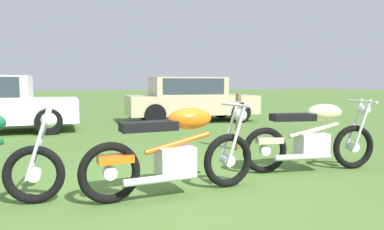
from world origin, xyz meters
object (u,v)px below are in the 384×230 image
motorcycle_cream (312,137)px  fence_post_wooden (238,122)px  car_beige (190,97)px  motorcycle_orange (176,151)px

motorcycle_cream → fence_post_wooden: bearing=107.4°
fence_post_wooden → motorcycle_cream: bearing=-84.7°
car_beige → motorcycle_cream: bearing=-91.8°
car_beige → fence_post_wooden: 4.99m
motorcycle_orange → car_beige: car_beige is taller
motorcycle_orange → car_beige: bearing=64.9°
motorcycle_orange → motorcycle_cream: size_ratio=1.04×
car_beige → motorcycle_orange: bearing=-108.0°
motorcycle_cream → fence_post_wooden: 1.78m
motorcycle_orange → fence_post_wooden: size_ratio=1.96×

